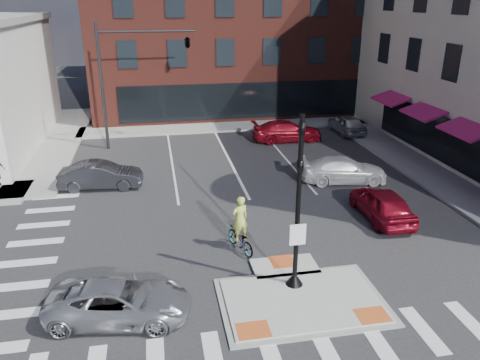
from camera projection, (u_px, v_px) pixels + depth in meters
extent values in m
plane|color=#28282B|center=(297.00, 293.00, 15.85)|extent=(120.00, 120.00, 0.00)
cube|color=gray|center=(302.00, 302.00, 15.38)|extent=(5.40, 3.60, 0.06)
cube|color=#A8A8A3|center=(302.00, 301.00, 15.37)|extent=(5.00, 3.20, 0.12)
cube|color=#A8A8A3|center=(285.00, 267.00, 17.29)|extent=(2.40, 1.40, 0.12)
cube|color=#C95623|center=(253.00, 330.00, 13.92)|extent=(1.00, 0.80, 0.01)
cube|color=#C95623|center=(372.00, 315.00, 14.58)|extent=(1.00, 0.80, 0.01)
cube|color=#C95623|center=(283.00, 261.00, 17.55)|extent=(0.90, 0.90, 0.01)
cube|color=gray|center=(58.00, 142.00, 32.24)|extent=(3.00, 20.00, 0.15)
cube|color=gray|center=(427.00, 171.00, 26.83)|extent=(3.00, 24.00, 0.15)
cube|color=gray|center=(251.00, 125.00, 36.47)|extent=(26.00, 3.00, 0.15)
cube|color=#59231B|center=(229.00, 19.00, 42.92)|extent=(24.00, 18.00, 15.00)
cube|color=black|center=(248.00, 100.00, 36.76)|extent=(20.00, 0.12, 2.80)
cube|color=black|center=(450.00, 143.00, 26.44)|extent=(0.12, 16.00, 2.60)
cube|color=#CE1B6A|center=(443.00, 120.00, 25.83)|extent=(1.46, 3.00, 0.58)
cube|color=#CE1B6A|center=(391.00, 98.00, 31.32)|extent=(1.46, 3.00, 0.58)
cube|color=slate|center=(151.00, 33.00, 60.93)|extent=(10.00, 12.00, 10.00)
cube|color=brown|center=(246.00, 23.00, 64.63)|extent=(12.00, 12.00, 12.00)
cone|color=black|center=(294.00, 278.00, 16.09)|extent=(0.60, 0.60, 0.45)
cylinder|color=black|center=(298.00, 203.00, 15.05)|extent=(0.16, 0.16, 5.80)
cube|color=white|center=(298.00, 235.00, 15.34)|extent=(0.55, 0.04, 0.75)
imported|color=black|center=(301.00, 140.00, 14.28)|extent=(0.18, 0.22, 1.10)
imported|color=black|center=(300.00, 177.00, 14.72)|extent=(0.18, 0.22, 1.10)
cylinder|color=black|center=(102.00, 88.00, 29.58)|extent=(0.20, 0.20, 8.00)
cylinder|color=black|center=(146.00, 31.00, 28.85)|extent=(6.00, 0.14, 0.14)
imported|color=black|center=(187.00, 41.00, 29.50)|extent=(0.48, 2.24, 0.90)
imported|color=#ADAFB5|center=(119.00, 301.00, 14.43)|extent=(4.69, 2.72, 1.23)
imported|color=maroon|center=(382.00, 204.00, 21.02)|extent=(1.76, 4.23, 1.43)
imported|color=white|center=(343.00, 170.00, 25.25)|extent=(4.87, 2.55, 1.35)
imported|color=#27272C|center=(101.00, 175.00, 24.41)|extent=(4.31, 1.77, 1.39)
imported|color=silver|center=(347.00, 124.00, 34.32)|extent=(1.75, 4.12, 1.39)
imported|color=maroon|center=(287.00, 131.00, 32.45)|extent=(4.86, 2.01, 1.41)
imported|color=#3F3F44|center=(240.00, 239.00, 18.41)|extent=(1.23, 1.96, 0.97)
imported|color=#BDD84C|center=(240.00, 219.00, 18.08)|extent=(0.79, 0.65, 1.86)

